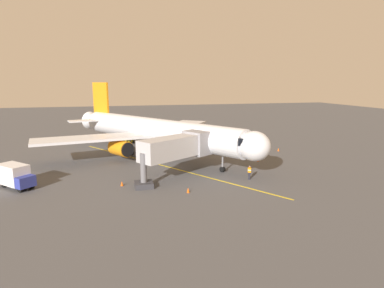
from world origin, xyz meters
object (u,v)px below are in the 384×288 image
jet_bridge (180,147)px  tug_starboard_side (205,139)px  box_truck_rear_apron (230,141)px  safety_cone_nose_left (188,190)px  safety_cone_wing_starboard (258,159)px  safety_cone_nose_right (122,183)px  airplane (154,131)px  box_truck_near_nose (15,176)px  belt_loader_portside (129,139)px  ground_crew_marshaller (249,172)px  safety_cone_wing_port (278,149)px

jet_bridge → tug_starboard_side: bearing=-114.2°
jet_bridge → tug_starboard_side: (-9.70, -21.64, -3.06)m
box_truck_rear_apron → safety_cone_nose_left: size_ratio=8.94×
box_truck_rear_apron → safety_cone_wing_starboard: 10.22m
safety_cone_wing_starboard → jet_bridge: bearing=20.8°
safety_cone_nose_left → safety_cone_nose_right: same height
airplane → safety_cone_nose_right: size_ratio=65.19×
box_truck_near_nose → belt_loader_portside: (-13.80, -24.18, -0.67)m
safety_cone_nose_right → belt_loader_portside: bearing=-95.2°
airplane → safety_cone_nose_left: bearing=93.5°
jet_bridge → safety_cone_wing_starboard: bearing=-159.2°
airplane → belt_loader_portside: bearing=-74.9°
ground_crew_marshaller → safety_cone_wing_port: ground_crew_marshaller is taller
safety_cone_wing_starboard → safety_cone_wing_port: bearing=-138.5°
jet_bridge → box_truck_near_nose: 18.71m
box_truck_near_nose → box_truck_rear_apron: size_ratio=0.95×
ground_crew_marshaller → box_truck_rear_apron: bearing=-103.6°
jet_bridge → safety_cone_wing_starboard: (-12.92, -4.90, -3.49)m
jet_bridge → safety_cone_wing_starboard: 14.25m
safety_cone_wing_port → safety_cone_wing_starboard: 8.78m
box_truck_near_nose → safety_cone_nose_left: 19.25m
box_truck_near_nose → tug_starboard_side: box_truck_near_nose is taller
safety_cone_wing_port → box_truck_rear_apron: bearing=-31.0°
tug_starboard_side → safety_cone_wing_port: (-9.79, 10.92, -0.43)m
box_truck_near_nose → box_truck_rear_apron: 34.21m
belt_loader_portside → tug_starboard_side: size_ratio=1.83×
ground_crew_marshaller → safety_cone_nose_left: 8.77m
airplane → box_truck_near_nose: airplane is taller
jet_bridge → safety_cone_wing_port: (-19.49, -10.73, -3.49)m
safety_cone_nose_left → safety_cone_wing_starboard: same height
airplane → safety_cone_wing_port: bearing=175.4°
box_truck_near_nose → safety_cone_wing_starboard: 31.83m
box_truck_rear_apron → safety_cone_nose_right: bearing=41.0°
safety_cone_nose_left → safety_cone_wing_port: (-19.87, -16.69, 0.00)m
ground_crew_marshaller → safety_cone_wing_port: size_ratio=3.11×
belt_loader_portside → tug_starboard_side: (-14.45, 2.81, -0.01)m
box_truck_rear_apron → jet_bridge: bearing=50.7°
box_truck_near_nose → belt_loader_portside: 27.85m
box_truck_near_nose → safety_cone_nose_right: 11.67m
belt_loader_portside → safety_cone_nose_right: 26.45m
tug_starboard_side → safety_cone_nose_left: tug_starboard_side is taller
safety_cone_nose_left → box_truck_near_nose: bearing=-19.0°
ground_crew_marshaller → safety_cone_nose_right: (15.05, -1.29, -0.61)m
box_truck_near_nose → safety_cone_nose_left: size_ratio=8.49×
ground_crew_marshaller → safety_cone_nose_left: (8.29, 2.79, -0.61)m
box_truck_rear_apron → belt_loader_portside: bearing=-28.9°
safety_cone_wing_port → airplane: bearing=-4.6°
tug_starboard_side → airplane: bearing=39.5°
airplane → jet_bridge: size_ratio=3.37×
ground_crew_marshaller → safety_cone_nose_right: ground_crew_marshaller is taller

